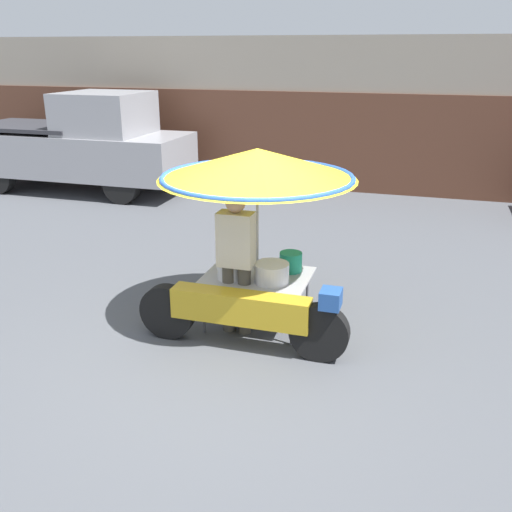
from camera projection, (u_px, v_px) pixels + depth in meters
The scene contains 5 objects.
ground_plane at pixel (227, 359), 5.77m from camera, with size 36.00×36.00×0.00m, color #4C4F54.
shopfront_building at pixel (353, 112), 12.92m from camera, with size 28.00×2.06×3.22m.
vendor_motorcycle_cart at pixel (256, 190), 5.93m from camera, with size 2.25×2.09×1.99m.
vendor_person at pixel (236, 257), 6.04m from camera, with size 0.38×0.22×1.57m.
pickup_truck at pixel (81, 145), 12.27m from camera, with size 4.96×1.78×2.11m.
Camera 1 is at (1.75, -4.76, 2.95)m, focal length 40.00 mm.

